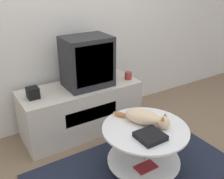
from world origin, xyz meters
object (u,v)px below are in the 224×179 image
at_px(speaker, 33,93).
at_px(cat, 145,118).
at_px(dvd_box, 150,136).
at_px(tv, 87,62).

relative_size(speaker, cat, 0.23).
relative_size(dvd_box, cat, 0.44).
bearing_deg(dvd_box, speaker, 120.00).
distance_m(tv, speaker, 0.65).
xyz_separation_m(tv, speaker, (-0.61, 0.00, -0.22)).
relative_size(speaker, dvd_box, 0.53).
distance_m(speaker, cat, 1.14).
distance_m(tv, cat, 0.93).
bearing_deg(speaker, dvd_box, -60.00).
distance_m(dvd_box, cat, 0.23).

